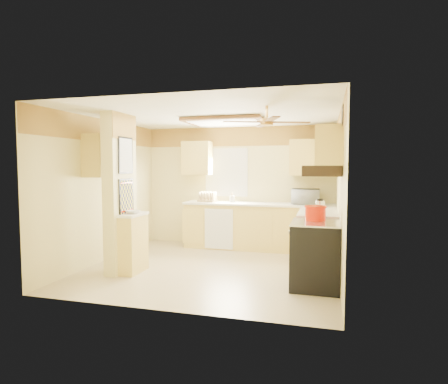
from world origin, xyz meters
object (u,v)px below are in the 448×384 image
(stove, at_px, (315,254))
(kettle, at_px, (320,206))
(bowl, at_px, (133,212))
(microwave, at_px, (306,197))
(dutch_oven, at_px, (315,213))

(stove, distance_m, kettle, 1.02)
(kettle, bearing_deg, bowl, -162.99)
(bowl, distance_m, kettle, 2.96)
(stove, xyz_separation_m, microwave, (-0.25, 2.17, 0.63))
(bowl, xyz_separation_m, dutch_oven, (2.77, 0.19, 0.05))
(microwave, distance_m, bowl, 3.36)
(stove, height_order, microwave, microwave)
(stove, bearing_deg, bowl, -179.51)
(microwave, relative_size, kettle, 2.39)
(kettle, bearing_deg, dutch_oven, -94.49)
(stove, distance_m, bowl, 2.83)
(bowl, bearing_deg, kettle, 17.01)
(microwave, bearing_deg, stove, 95.37)
(microwave, height_order, kettle, microwave)
(microwave, distance_m, kettle, 1.37)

